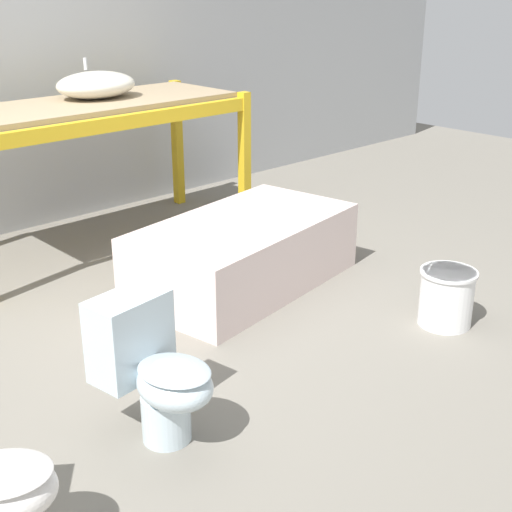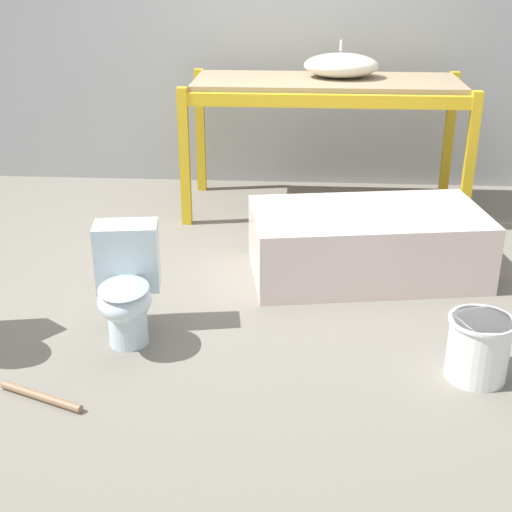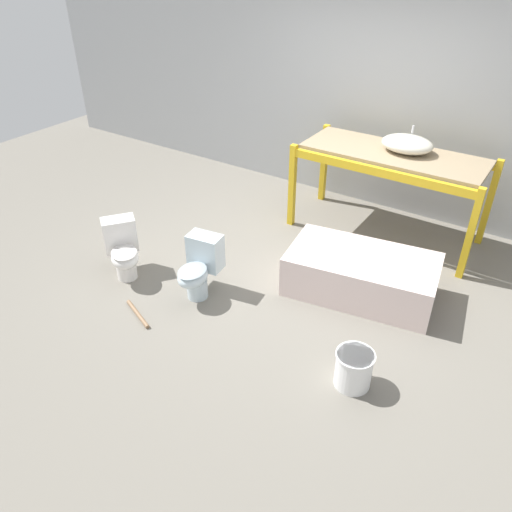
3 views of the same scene
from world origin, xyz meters
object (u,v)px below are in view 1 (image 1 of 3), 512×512
(toilet_near, at_px, (153,367))
(bucket_white, at_px, (447,296))
(sink_basin, at_px, (96,85))
(bathtub_main, at_px, (244,248))

(toilet_near, xyz_separation_m, bucket_white, (1.76, -0.27, -0.15))
(sink_basin, height_order, bathtub_main, sink_basin)
(bathtub_main, relative_size, toilet_near, 2.57)
(sink_basin, bearing_deg, bathtub_main, -83.59)
(bucket_white, bearing_deg, sink_basin, 103.52)
(sink_basin, bearing_deg, bucket_white, -76.48)
(bathtub_main, xyz_separation_m, toilet_near, (-1.31, -0.89, 0.07))
(toilet_near, bearing_deg, sink_basin, 54.21)
(sink_basin, distance_m, bucket_white, 2.71)
(toilet_near, relative_size, bucket_white, 1.88)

